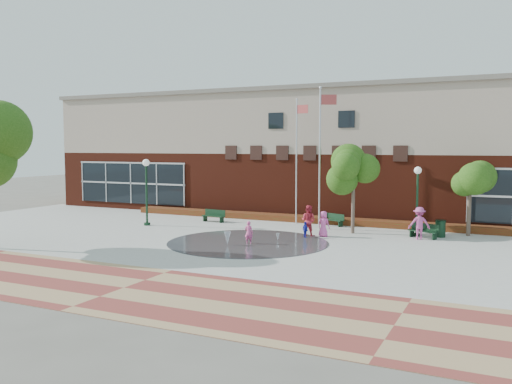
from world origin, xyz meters
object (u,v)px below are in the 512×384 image
at_px(flagpole_left, 297,154).
at_px(bench_left, 214,218).
at_px(flagpole_right, 321,150).
at_px(trash_can, 440,229).
at_px(child_splash, 249,233).

relative_size(flagpole_left, bench_left, 4.82).
xyz_separation_m(flagpole_right, trash_can, (7.00, -0.00, -4.32)).
bearing_deg(trash_can, child_splash, -143.58).
distance_m(flagpole_left, trash_can, 10.07).
bearing_deg(child_splash, trash_can, -151.59).
distance_m(bench_left, child_splash, 8.51).
distance_m(flagpole_left, child_splash, 8.87).
bearing_deg(flagpole_right, child_splash, -129.21).
xyz_separation_m(bench_left, child_splash, (5.70, -6.31, 0.34)).
distance_m(flagpole_right, bench_left, 8.68).
relative_size(bench_left, child_splash, 1.40).
bearing_deg(bench_left, child_splash, -41.27).
height_order(trash_can, child_splash, child_splash).
bearing_deg(flagpole_right, flagpole_left, 119.47).
bearing_deg(flagpole_left, flagpole_right, -21.23).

